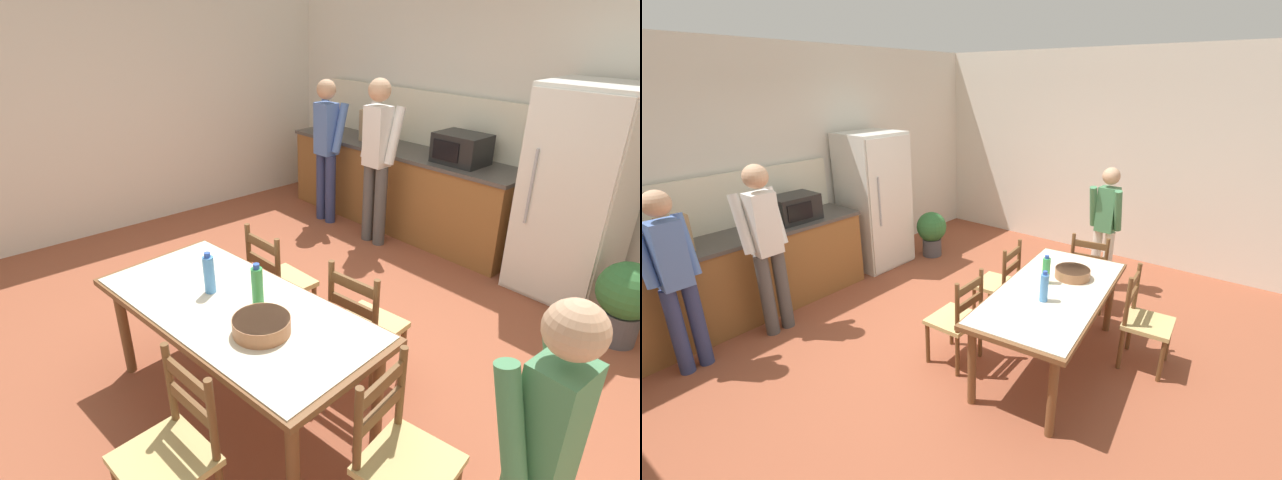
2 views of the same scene
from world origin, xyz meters
The scene contains 20 objects.
ground_plane centered at (0.00, 0.00, 0.00)m, with size 8.32×8.32×0.00m, color brown.
wall_back centered at (0.00, 2.66, 1.45)m, with size 6.52×0.12×2.90m, color silver.
wall_left centered at (-3.26, 0.00, 1.45)m, with size 0.12×5.20×2.90m, color silver.
kitchen_counter centered at (-1.14, 2.23, 0.47)m, with size 3.01×0.66×0.94m.
counter_splashback centered at (-1.14, 2.54, 1.24)m, with size 2.97×0.03×0.60m, color #EFE8CB.
refrigerator centered at (0.86, 2.19, 0.92)m, with size 0.78×0.73×1.84m.
microwave centered at (-0.33, 2.21, 1.09)m, with size 0.50×0.39×0.30m.
paper_bag centered at (-1.58, 2.20, 1.12)m, with size 0.24×0.16×0.36m, color tan.
dining_table centered at (0.22, -0.81, 0.67)m, with size 1.95×1.05×0.75m.
bottle_near_centre centered at (-0.01, -0.84, 0.87)m, with size 0.07×0.07×0.27m.
bottle_off_centre centered at (0.30, -0.70, 0.87)m, with size 0.07×0.07×0.27m.
serving_bowl centered at (0.55, -0.84, 0.80)m, with size 0.32×0.32×0.09m.
chair_side_far_left centered at (-0.28, -0.13, 0.44)m, with size 0.43×0.41×0.91m.
chair_side_far_right centered at (0.57, -0.05, 0.44)m, with size 0.46×0.44×0.91m.
chair_head_end centered at (1.44, -0.69, 0.44)m, with size 0.47×0.48×0.91m.
chair_side_near_right centered at (0.72, -1.49, 0.44)m, with size 0.45×0.43×0.91m.
person_at_sink centered at (-1.81, 1.71, 0.94)m, with size 0.42×0.29×1.67m.
person_at_counter centered at (-0.99, 1.69, 0.99)m, with size 0.44×0.30×1.75m.
person_by_table centered at (2.00, -0.62, 0.86)m, with size 0.27×0.39×1.53m.
potted_plant centered at (1.53, 1.76, 0.39)m, with size 0.44×0.44×0.67m.
Camera 1 is at (2.47, -2.08, 2.34)m, focal length 28.00 mm.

